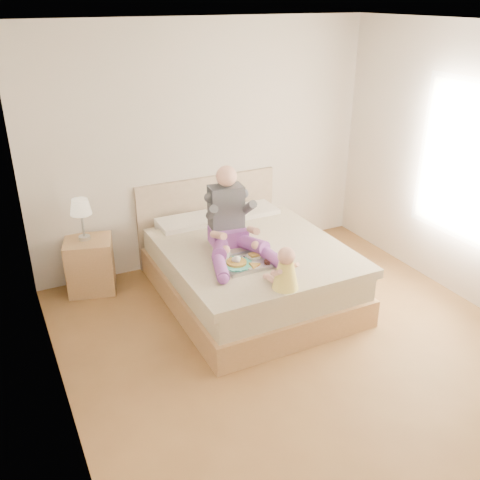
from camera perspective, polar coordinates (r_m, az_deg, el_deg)
name	(u,v)px	position (r m, az deg, el deg)	size (l,w,h in m)	color
room	(317,187)	(4.29, 8.21, 5.58)	(4.02, 4.22, 2.71)	brown
bed	(246,266)	(5.58, 0.61, -2.81)	(1.70, 2.18, 1.00)	#A2784B
nightstand	(90,265)	(5.87, -15.68, -2.60)	(0.57, 0.53, 0.58)	#A2784B
lamp	(81,209)	(5.65, -16.63, 3.17)	(0.22, 0.22, 0.44)	#AFB3B6
adult	(232,226)	(5.19, -0.88, 1.53)	(0.70, 1.03, 0.83)	#7F3D98
tray	(246,261)	(4.98, 0.63, -2.22)	(0.49, 0.39, 0.14)	#AFB3B6
baby	(285,271)	(4.55, 4.82, -3.34)	(0.25, 0.34, 0.38)	#FCE54F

